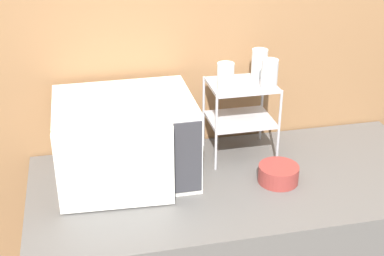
{
  "coord_description": "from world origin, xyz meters",
  "views": [
    {
      "loc": [
        -0.55,
        -1.3,
        1.99
      ],
      "look_at": [
        -0.18,
        0.38,
        1.14
      ],
      "focal_mm": 50.0,
      "sensor_mm": 36.0,
      "label": 1
    }
  ],
  "objects_px": {
    "dish_rack": "(241,104)",
    "glass_front_right": "(269,74)",
    "microwave": "(125,140)",
    "glass_front_left": "(225,78)",
    "bowl": "(278,174)",
    "glass_back_right": "(259,63)"
  },
  "relations": [
    {
      "from": "microwave",
      "to": "bowl",
      "type": "height_order",
      "value": "microwave"
    },
    {
      "from": "dish_rack",
      "to": "glass_front_right",
      "type": "bearing_deg",
      "value": -37.86
    },
    {
      "from": "glass_front_left",
      "to": "microwave",
      "type": "bearing_deg",
      "value": -178.59
    },
    {
      "from": "dish_rack",
      "to": "glass_back_right",
      "type": "distance_m",
      "value": 0.18
    },
    {
      "from": "microwave",
      "to": "bowl",
      "type": "distance_m",
      "value": 0.59
    },
    {
      "from": "glass_front_left",
      "to": "glass_front_right",
      "type": "distance_m",
      "value": 0.17
    },
    {
      "from": "bowl",
      "to": "microwave",
      "type": "bearing_deg",
      "value": 163.59
    },
    {
      "from": "bowl",
      "to": "glass_front_right",
      "type": "bearing_deg",
      "value": 88.32
    },
    {
      "from": "bowl",
      "to": "glass_front_left",
      "type": "bearing_deg",
      "value": 134.21
    },
    {
      "from": "microwave",
      "to": "dish_rack",
      "type": "relative_size",
      "value": 1.62
    },
    {
      "from": "dish_rack",
      "to": "glass_front_left",
      "type": "xyz_separation_m",
      "value": [
        -0.09,
        -0.07,
        0.14
      ]
    },
    {
      "from": "microwave",
      "to": "glass_front_right",
      "type": "relative_size",
      "value": 4.48
    },
    {
      "from": "glass_front_left",
      "to": "glass_back_right",
      "type": "xyz_separation_m",
      "value": [
        0.17,
        0.13,
        0.0
      ]
    },
    {
      "from": "dish_rack",
      "to": "glass_front_left",
      "type": "distance_m",
      "value": 0.18
    },
    {
      "from": "dish_rack",
      "to": "glass_back_right",
      "type": "height_order",
      "value": "glass_back_right"
    },
    {
      "from": "microwave",
      "to": "glass_front_right",
      "type": "distance_m",
      "value": 0.59
    },
    {
      "from": "microwave",
      "to": "bowl",
      "type": "bearing_deg",
      "value": -16.41
    },
    {
      "from": "glass_front_left",
      "to": "bowl",
      "type": "bearing_deg",
      "value": -45.79
    },
    {
      "from": "microwave",
      "to": "dish_rack",
      "type": "distance_m",
      "value": 0.48
    },
    {
      "from": "glass_back_right",
      "to": "glass_front_right",
      "type": "distance_m",
      "value": 0.12
    },
    {
      "from": "microwave",
      "to": "glass_front_left",
      "type": "height_order",
      "value": "glass_front_left"
    },
    {
      "from": "glass_front_left",
      "to": "glass_back_right",
      "type": "relative_size",
      "value": 1.0
    }
  ]
}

